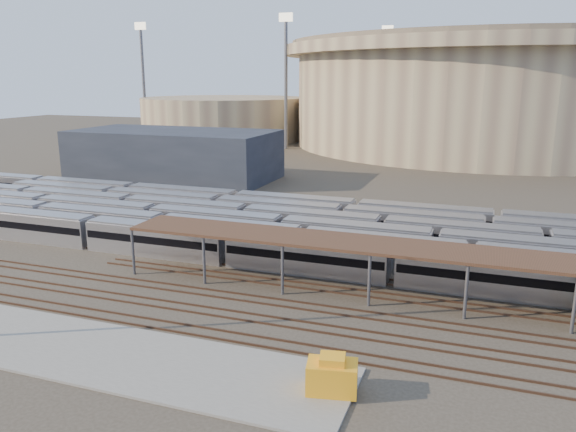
{
  "coord_description": "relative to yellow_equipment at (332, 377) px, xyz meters",
  "views": [
    {
      "loc": [
        27.17,
        -47.23,
        20.78
      ],
      "look_at": [
        5.88,
        12.0,
        5.16
      ],
      "focal_mm": 35.0,
      "sensor_mm": 36.0,
      "label": 1
    }
  ],
  "objects": [
    {
      "name": "yellow_equipment",
      "position": [
        0.0,
        0.0,
        0.0
      ],
      "size": [
        3.71,
        2.72,
        2.1
      ],
      "primitive_type": "cube",
      "rotation": [
        0.0,
        0.0,
        0.19
      ],
      "color": "orange",
      "rests_on": "apron"
    },
    {
      "name": "apron",
      "position": [
        -23.5,
        -0.62,
        -1.15
      ],
      "size": [
        50.0,
        9.0,
        0.2
      ],
      "primitive_type": "cube",
      "color": "gray",
      "rests_on": "ground"
    },
    {
      "name": "secondary_arena",
      "position": [
        -78.5,
        144.38,
        5.75
      ],
      "size": [
        56.0,
        56.0,
        14.0
      ],
      "primitive_type": "cylinder",
      "color": "tan",
      "rests_on": "ground"
    },
    {
      "name": "ground",
      "position": [
        -18.5,
        14.38,
        -1.25
      ],
      "size": [
        420.0,
        420.0,
        0.0
      ],
      "primitive_type": "plane",
      "color": "#383026",
      "rests_on": "ground"
    },
    {
      "name": "inspection_shed",
      "position": [
        3.5,
        18.38,
        3.73
      ],
      "size": [
        60.3,
        6.0,
        5.3
      ],
      "color": "#59595E",
      "rests_on": "ground"
    },
    {
      "name": "floodlight_3",
      "position": [
        -28.5,
        174.38,
        19.4
      ],
      "size": [
        4.0,
        1.0,
        38.4
      ],
      "color": "#59595E",
      "rests_on": "ground"
    },
    {
      "name": "service_building",
      "position": [
        -53.5,
        69.38,
        3.75
      ],
      "size": [
        42.0,
        20.0,
        10.0
      ],
      "primitive_type": "cube",
      "color": "#1E232D",
      "rests_on": "ground"
    },
    {
      "name": "floodlight_0",
      "position": [
        -48.5,
        124.38,
        19.4
      ],
      "size": [
        4.0,
        1.0,
        38.4
      ],
      "color": "#59595E",
      "rests_on": "ground"
    },
    {
      "name": "empty_tracks",
      "position": [
        -18.5,
        9.38,
        -1.16
      ],
      "size": [
        170.0,
        9.62,
        0.18
      ],
      "color": "#4C3323",
      "rests_on": "ground"
    },
    {
      "name": "floodlight_1",
      "position": [
        -103.5,
        134.38,
        19.4
      ],
      "size": [
        4.0,
        1.0,
        38.4
      ],
      "color": "#59595E",
      "rests_on": "ground"
    },
    {
      "name": "stadium",
      "position": [
        6.5,
        154.38,
        15.22
      ],
      "size": [
        124.0,
        124.0,
        32.5
      ],
      "color": "tan",
      "rests_on": "ground"
    },
    {
      "name": "subway_trains",
      "position": [
        -17.19,
        32.88,
        0.55
      ],
      "size": [
        129.8,
        23.9,
        3.6
      ],
      "color": "silver",
      "rests_on": "ground"
    }
  ]
}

